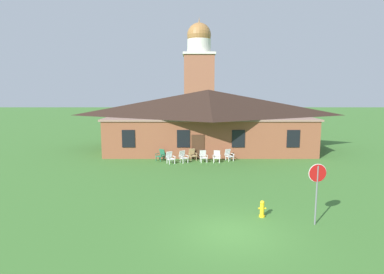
{
  "coord_description": "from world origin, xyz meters",
  "views": [
    {
      "loc": [
        -1.6,
        -12.54,
        5.82
      ],
      "look_at": [
        -1.5,
        8.79,
        2.73
      ],
      "focal_mm": 30.18,
      "sensor_mm": 36.0,
      "label": 1
    }
  ],
  "objects_px": {
    "stop_sign": "(315,181)",
    "lawn_chair_left_end": "(182,156)",
    "lawn_chair_right_end": "(202,156)",
    "lawn_chair_middle": "(191,154)",
    "lawn_chair_under_eave": "(227,155)",
    "lawn_chair_far_side": "(215,156)",
    "fire_hydrant": "(261,209)",
    "lawn_chair_near_door": "(169,157)",
    "lawn_chair_by_porch": "(159,155)"
  },
  "relations": [
    {
      "from": "lawn_chair_near_door",
      "to": "fire_hydrant",
      "type": "distance_m",
      "value": 12.13
    },
    {
      "from": "lawn_chair_middle",
      "to": "lawn_chair_right_end",
      "type": "distance_m",
      "value": 1.18
    },
    {
      "from": "lawn_chair_right_end",
      "to": "lawn_chair_middle",
      "type": "bearing_deg",
      "value": 138.99
    },
    {
      "from": "lawn_chair_under_eave",
      "to": "stop_sign",
      "type": "bearing_deg",
      "value": -79.9
    },
    {
      "from": "stop_sign",
      "to": "lawn_chair_left_end",
      "type": "relative_size",
      "value": 2.84
    },
    {
      "from": "lawn_chair_near_door",
      "to": "lawn_chair_middle",
      "type": "bearing_deg",
      "value": 35.99
    },
    {
      "from": "lawn_chair_middle",
      "to": "fire_hydrant",
      "type": "bearing_deg",
      "value": -75.39
    },
    {
      "from": "fire_hydrant",
      "to": "lawn_chair_by_porch",
      "type": "bearing_deg",
      "value": 115.72
    },
    {
      "from": "lawn_chair_by_porch",
      "to": "fire_hydrant",
      "type": "height_order",
      "value": "lawn_chair_by_porch"
    },
    {
      "from": "lawn_chair_under_eave",
      "to": "fire_hydrant",
      "type": "xyz_separation_m",
      "value": [
        0.18,
        -12.11,
        -0.12
      ]
    },
    {
      "from": "lawn_chair_far_side",
      "to": "fire_hydrant",
      "type": "height_order",
      "value": "lawn_chair_far_side"
    },
    {
      "from": "lawn_chair_right_end",
      "to": "stop_sign",
      "type": "bearing_deg",
      "value": -70.25
    },
    {
      "from": "stop_sign",
      "to": "lawn_chair_far_side",
      "type": "height_order",
      "value": "stop_sign"
    },
    {
      "from": "lawn_chair_left_end",
      "to": "lawn_chair_under_eave",
      "type": "bearing_deg",
      "value": 10.23
    },
    {
      "from": "lawn_chair_by_porch",
      "to": "lawn_chair_far_side",
      "type": "height_order",
      "value": "same"
    },
    {
      "from": "lawn_chair_middle",
      "to": "lawn_chair_right_end",
      "type": "bearing_deg",
      "value": -41.01
    },
    {
      "from": "lawn_chair_right_end",
      "to": "lawn_chair_far_side",
      "type": "xyz_separation_m",
      "value": [
        1.11,
        -0.03,
        0.0
      ]
    },
    {
      "from": "lawn_chair_far_side",
      "to": "lawn_chair_under_eave",
      "type": "relative_size",
      "value": 1.0
    },
    {
      "from": "lawn_chair_near_door",
      "to": "lawn_chair_under_eave",
      "type": "xyz_separation_m",
      "value": [
        4.83,
        1.06,
        0.0
      ]
    },
    {
      "from": "lawn_chair_by_porch",
      "to": "lawn_chair_near_door",
      "type": "height_order",
      "value": "same"
    },
    {
      "from": "lawn_chair_by_porch",
      "to": "lawn_chair_under_eave",
      "type": "bearing_deg",
      "value": -0.33
    },
    {
      "from": "lawn_chair_under_eave",
      "to": "lawn_chair_by_porch",
      "type": "bearing_deg",
      "value": 179.67
    },
    {
      "from": "stop_sign",
      "to": "lawn_chair_right_end",
      "type": "bearing_deg",
      "value": 109.75
    },
    {
      "from": "lawn_chair_near_door",
      "to": "lawn_chair_middle",
      "type": "distance_m",
      "value": 2.21
    },
    {
      "from": "stop_sign",
      "to": "lawn_chair_left_end",
      "type": "bearing_deg",
      "value": 116.39
    },
    {
      "from": "lawn_chair_under_eave",
      "to": "fire_hydrant",
      "type": "relative_size",
      "value": 1.21
    },
    {
      "from": "lawn_chair_far_side",
      "to": "lawn_chair_left_end",
      "type": "bearing_deg",
      "value": -177.58
    },
    {
      "from": "lawn_chair_near_door",
      "to": "lawn_chair_under_eave",
      "type": "distance_m",
      "value": 4.95
    },
    {
      "from": "lawn_chair_middle",
      "to": "lawn_chair_left_end",
      "type": "bearing_deg",
      "value": -129.11
    },
    {
      "from": "lawn_chair_right_end",
      "to": "lawn_chair_under_eave",
      "type": "bearing_deg",
      "value": 14.02
    },
    {
      "from": "lawn_chair_near_door",
      "to": "lawn_chair_far_side",
      "type": "height_order",
      "value": "same"
    },
    {
      "from": "lawn_chair_near_door",
      "to": "lawn_chair_left_end",
      "type": "relative_size",
      "value": 1.0
    },
    {
      "from": "lawn_chair_by_porch",
      "to": "lawn_chair_far_side",
      "type": "xyz_separation_m",
      "value": [
        4.63,
        -0.6,
        0.0
      ]
    },
    {
      "from": "lawn_chair_under_eave",
      "to": "lawn_chair_near_door",
      "type": "bearing_deg",
      "value": -167.58
    },
    {
      "from": "lawn_chair_near_door",
      "to": "lawn_chair_under_eave",
      "type": "bearing_deg",
      "value": 12.42
    },
    {
      "from": "lawn_chair_left_end",
      "to": "fire_hydrant",
      "type": "xyz_separation_m",
      "value": [
        3.96,
        -11.43,
        -0.12
      ]
    },
    {
      "from": "lawn_chair_near_door",
      "to": "lawn_chair_far_side",
      "type": "bearing_deg",
      "value": 7.48
    },
    {
      "from": "lawn_chair_left_end",
      "to": "lawn_chair_middle",
      "type": "xyz_separation_m",
      "value": [
        0.75,
        0.92,
        0.0
      ]
    },
    {
      "from": "stop_sign",
      "to": "lawn_chair_far_side",
      "type": "xyz_separation_m",
      "value": [
        -3.36,
        12.4,
        -1.44
      ]
    },
    {
      "from": "stop_sign",
      "to": "lawn_chair_under_eave",
      "type": "xyz_separation_m",
      "value": [
        -2.31,
        12.97,
        -1.44
      ]
    },
    {
      "from": "lawn_chair_middle",
      "to": "lawn_chair_far_side",
      "type": "xyz_separation_m",
      "value": [
        1.99,
        -0.8,
        0.0
      ]
    },
    {
      "from": "lawn_chair_left_end",
      "to": "lawn_chair_near_door",
      "type": "bearing_deg",
      "value": -159.92
    },
    {
      "from": "lawn_chair_by_porch",
      "to": "lawn_chair_under_eave",
      "type": "height_order",
      "value": "same"
    },
    {
      "from": "lawn_chair_right_end",
      "to": "lawn_chair_near_door",
      "type": "bearing_deg",
      "value": -168.88
    },
    {
      "from": "lawn_chair_by_porch",
      "to": "lawn_chair_near_door",
      "type": "relative_size",
      "value": 1.0
    },
    {
      "from": "fire_hydrant",
      "to": "lawn_chair_near_door",
      "type": "bearing_deg",
      "value": 114.37
    },
    {
      "from": "lawn_chair_right_end",
      "to": "lawn_chair_under_eave",
      "type": "xyz_separation_m",
      "value": [
        2.15,
        0.54,
        0.0
      ]
    },
    {
      "from": "lawn_chair_near_door",
      "to": "lawn_chair_right_end",
      "type": "xyz_separation_m",
      "value": [
        2.68,
        0.53,
        0.0
      ]
    },
    {
      "from": "lawn_chair_under_eave",
      "to": "lawn_chair_middle",
      "type": "bearing_deg",
      "value": 175.59
    },
    {
      "from": "lawn_chair_near_door",
      "to": "lawn_chair_by_porch",
      "type": "bearing_deg",
      "value": 127.56
    }
  ]
}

